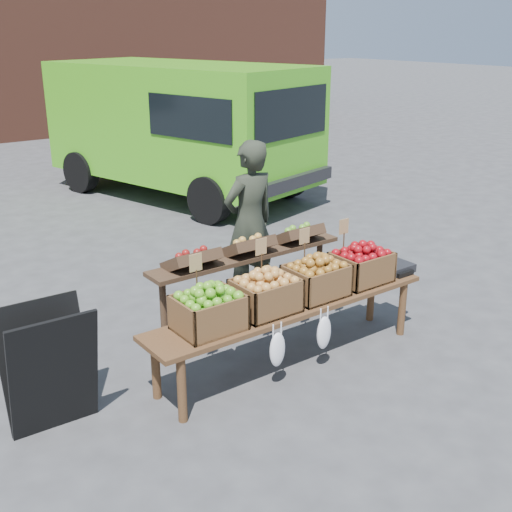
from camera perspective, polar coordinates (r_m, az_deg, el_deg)
ground at (r=5.65m, az=4.48°, el=-9.76°), size 80.00×80.00×0.00m
delivery_van at (r=11.10m, az=-6.73°, el=10.96°), size 3.42×5.32×2.20m
vendor at (r=6.64m, az=-0.58°, el=2.98°), size 0.65×0.44×1.72m
chalkboard_sign at (r=4.88m, az=-17.89°, el=-9.48°), size 0.64×0.37×0.95m
back_table at (r=6.02m, az=-0.74°, el=-2.26°), size 2.10×0.44×1.04m
display_bench at (r=5.57m, az=3.10°, el=-6.89°), size 2.70×0.56×0.57m
crate_golden_apples at (r=4.94m, az=-4.23°, el=-5.05°), size 0.50×0.40×0.28m
crate_russet_pears at (r=5.23m, az=0.86°, el=-3.54°), size 0.50×0.40×0.28m
crate_red_apples at (r=5.56m, az=5.36°, el=-2.19°), size 0.50×0.40×0.28m
crate_green_apples at (r=5.92m, az=9.34°, el=-0.98°), size 0.50×0.40×0.28m
weighing_scale at (r=6.25m, az=12.02°, el=-1.00°), size 0.34×0.30×0.08m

